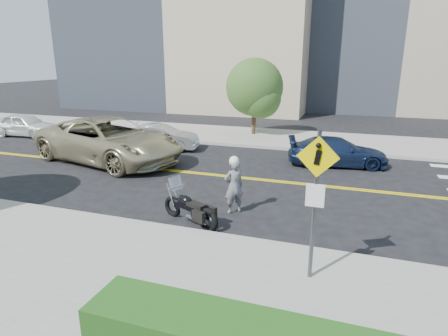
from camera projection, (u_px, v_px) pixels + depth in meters
ground_plane at (219, 175)px, 14.62m from camera, size 120.00×120.00×0.00m
sidewalk_near at (98, 274)px, 7.78m from camera, size 60.00×5.00×0.15m
sidewalk_far at (263, 137)px, 21.41m from camera, size 60.00×5.00×0.15m
pedestrian_sign at (315, 192)px, 7.03m from camera, size 0.78×0.08×3.00m
motorcyclist at (234, 185)px, 10.86m from camera, size 0.70×0.68×1.72m
motorcycle at (190, 202)px, 10.23m from camera, size 2.08×1.35×1.22m
suv at (109, 140)px, 16.36m from camera, size 7.51×4.76×1.93m
parked_car_white at (25, 125)px, 21.95m from camera, size 4.01×1.85×1.33m
parked_car_silver at (160, 137)px, 18.65m from camera, size 4.02×2.14×1.26m
parked_car_blue at (337, 152)px, 15.86m from camera, size 4.36×2.43×1.19m
tree_far_a at (254, 87)px, 21.33m from camera, size 3.27×3.27×4.47m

